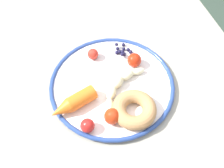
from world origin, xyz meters
The scene contains 11 objects.
ground_plane centered at (0.00, 0.00, 0.00)m, with size 6.00×6.00×0.00m, color #304035.
dining_table centered at (0.00, 0.00, 0.66)m, with size 0.97×0.73×0.77m.
plate centered at (0.05, -0.05, 0.78)m, with size 0.35×0.35×0.02m.
banana centered at (0.06, -0.03, 0.80)m, with size 0.12×0.14×0.03m.
carrot_orange centered at (0.09, -0.16, 0.80)m, with size 0.08×0.13×0.04m.
donut centered at (0.15, -0.02, 0.80)m, with size 0.11×0.11×0.04m, color tan.
blueberry_pile centered at (-0.06, 0.02, 0.79)m, with size 0.05×0.05×0.02m.
tomato_near centered at (0.15, -0.08, 0.81)m, with size 0.04×0.04×0.04m, color red.
tomato_mid centered at (0.16, -0.14, 0.80)m, with size 0.04×0.04×0.04m, color red.
tomato_far centered at (0.00, 0.03, 0.81)m, with size 0.04×0.04×0.04m, color red.
tomato_extra centered at (-0.06, -0.07, 0.80)m, with size 0.03×0.03×0.03m, color red.
Camera 1 is at (0.46, -0.17, 1.41)m, focal length 44.05 mm.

